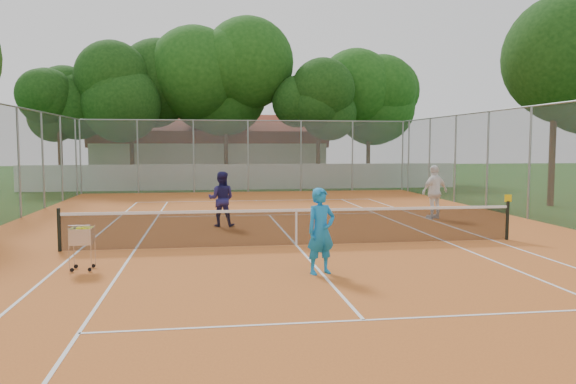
{
  "coord_description": "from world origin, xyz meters",
  "views": [
    {
      "loc": [
        -2.32,
        -14.38,
        2.66
      ],
      "look_at": [
        0.0,
        1.5,
        1.3
      ],
      "focal_mm": 35.0,
      "sensor_mm": 36.0,
      "label": 1
    }
  ],
  "objects": [
    {
      "name": "ground",
      "position": [
        0.0,
        0.0,
        0.0
      ],
      "size": [
        120.0,
        120.0,
        0.0
      ],
      "primitive_type": "plane",
      "color": "#173D10",
      "rests_on": "ground"
    },
    {
      "name": "court_pad",
      "position": [
        0.0,
        0.0,
        0.01
      ],
      "size": [
        18.0,
        34.0,
        0.02
      ],
      "primitive_type": "cube",
      "color": "#C06225",
      "rests_on": "ground"
    },
    {
      "name": "court_lines",
      "position": [
        0.0,
        0.0,
        0.02
      ],
      "size": [
        10.98,
        23.78,
        0.01
      ],
      "primitive_type": "cube",
      "color": "white",
      "rests_on": "court_pad"
    },
    {
      "name": "tennis_net",
      "position": [
        0.0,
        0.0,
        0.51
      ],
      "size": [
        11.88,
        0.1,
        0.98
      ],
      "primitive_type": "cube",
      "color": "black",
      "rests_on": "court_pad"
    },
    {
      "name": "perimeter_fence",
      "position": [
        0.0,
        0.0,
        2.0
      ],
      "size": [
        18.0,
        34.0,
        4.0
      ],
      "primitive_type": "cube",
      "color": "slate",
      "rests_on": "ground"
    },
    {
      "name": "boundary_wall",
      "position": [
        0.0,
        19.0,
        0.75
      ],
      "size": [
        26.0,
        0.3,
        1.5
      ],
      "primitive_type": "cube",
      "color": "white",
      "rests_on": "ground"
    },
    {
      "name": "clubhouse",
      "position": [
        -2.0,
        29.0,
        2.2
      ],
      "size": [
        16.4,
        9.0,
        4.4
      ],
      "primitive_type": "cube",
      "color": "beige",
      "rests_on": "ground"
    },
    {
      "name": "tropical_trees",
      "position": [
        0.0,
        22.0,
        5.0
      ],
      "size": [
        29.0,
        19.0,
        10.0
      ],
      "primitive_type": "cube",
      "color": "black",
      "rests_on": "ground"
    },
    {
      "name": "player_near",
      "position": [
        -0.02,
        -3.29,
        0.9
      ],
      "size": [
        0.75,
        0.62,
        1.76
      ],
      "primitive_type": "imported",
      "rotation": [
        0.0,
        0.0,
        0.36
      ],
      "color": "#177EC9",
      "rests_on": "court_pad"
    },
    {
      "name": "player_far_left",
      "position": [
        -1.85,
        3.74,
        0.91
      ],
      "size": [
        0.98,
        0.82,
        1.78
      ],
      "primitive_type": "imported",
      "rotation": [
        0.0,
        0.0,
        2.95
      ],
      "color": "navy",
      "rests_on": "court_pad"
    },
    {
      "name": "player_far_right",
      "position": [
        5.74,
        4.56,
        0.98
      ],
      "size": [
        1.21,
        0.83,
        1.91
      ],
      "primitive_type": "imported",
      "rotation": [
        0.0,
        0.0,
        3.5
      ],
      "color": "white",
      "rests_on": "court_pad"
    },
    {
      "name": "ball_hopper",
      "position": [
        -4.91,
        -2.27,
        0.51
      ],
      "size": [
        0.62,
        0.62,
        0.99
      ],
      "primitive_type": "cube",
      "rotation": [
        0.0,
        0.0,
        -0.41
      ],
      "color": "silver",
      "rests_on": "court_pad"
    }
  ]
}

